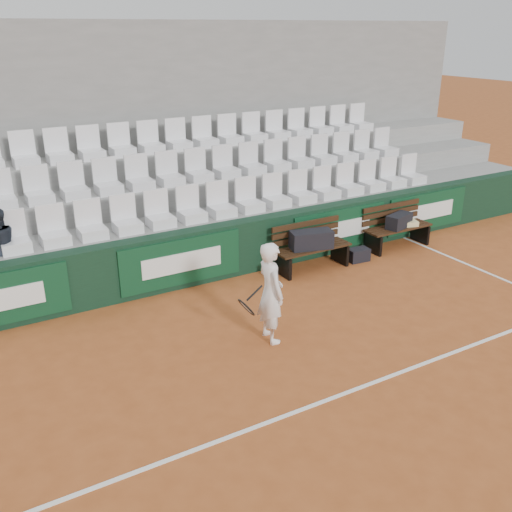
{
  "coord_description": "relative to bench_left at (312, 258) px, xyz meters",
  "views": [
    {
      "loc": [
        -3.6,
        -4.61,
        4.26
      ],
      "look_at": [
        0.45,
        2.4,
        1.0
      ],
      "focal_mm": 40.0,
      "sensor_mm": 36.0,
      "label": 1
    }
  ],
  "objects": [
    {
      "name": "bench_right",
      "position": [
        2.19,
        0.07,
        0.0
      ],
      "size": [
        1.5,
        0.56,
        0.45
      ],
      "primitive_type": "cube",
      "color": "#341E0F",
      "rests_on": "ground"
    },
    {
      "name": "seat_row_front",
      "position": [
        -2.28,
        1.0,
        1.09
      ],
      "size": [
        11.9,
        0.44,
        0.63
      ],
      "primitive_type": "cube",
      "color": "silver",
      "rests_on": "grandstand_tier_front"
    },
    {
      "name": "water_bottle_far",
      "position": [
        1.15,
        -0.07,
        -0.11
      ],
      "size": [
        0.06,
        0.06,
        0.23
      ],
      "primitive_type": "cylinder",
      "color": "silver",
      "rests_on": "ground"
    },
    {
      "name": "bench_left",
      "position": [
        0.0,
        0.0,
        0.0
      ],
      "size": [
        1.5,
        0.56,
        0.45
      ],
      "primitive_type": "cube",
      "color": "#321D0F",
      "rests_on": "ground"
    },
    {
      "name": "seat_row_mid",
      "position": [
        -2.28,
        1.95,
        1.54
      ],
      "size": [
        11.9,
        0.44,
        0.63
      ],
      "primitive_type": "cube",
      "color": "silver",
      "rests_on": "grandstand_tier_mid"
    },
    {
      "name": "ground",
      "position": [
        -2.28,
        -3.45,
        -0.23
      ],
      "size": [
        80.0,
        80.0,
        0.0
      ],
      "primitive_type": "plane",
      "color": "#A65225",
      "rests_on": "ground"
    },
    {
      "name": "sports_bag_ground",
      "position": [
        1.02,
        -0.12,
        -0.1
      ],
      "size": [
        0.43,
        0.29,
        0.25
      ],
      "primitive_type": "cube",
      "rotation": [
        0.0,
        0.0,
        -0.09
      ],
      "color": "black",
      "rests_on": "ground"
    },
    {
      "name": "grandstand_tier_front",
      "position": [
        -2.28,
        1.17,
        0.28
      ],
      "size": [
        18.0,
        0.95,
        1.0
      ],
      "primitive_type": "cube",
      "color": "gray",
      "rests_on": "ground"
    },
    {
      "name": "grandstand_tier_mid",
      "position": [
        -2.28,
        2.12,
        0.5
      ],
      "size": [
        18.0,
        0.95,
        1.45
      ],
      "primitive_type": "cube",
      "color": "gray",
      "rests_on": "ground"
    },
    {
      "name": "water_bottle_near",
      "position": [
        -0.9,
        0.04,
        -0.09
      ],
      "size": [
        0.08,
        0.08,
        0.27
      ],
      "primitive_type": "cylinder",
      "color": "silver",
      "rests_on": "ground"
    },
    {
      "name": "grandstand_tier_back",
      "position": [
        -2.28,
        3.07,
        0.72
      ],
      "size": [
        18.0,
        0.95,
        1.9
      ],
      "primitive_type": "cube",
      "color": "gray",
      "rests_on": "ground"
    },
    {
      "name": "tennis_player",
      "position": [
        -2.04,
        -1.83,
        0.53
      ],
      "size": [
        0.7,
        0.58,
        1.51
      ],
      "color": "white",
      "rests_on": "ground"
    },
    {
      "name": "sports_bag_left",
      "position": [
        -0.07,
        -0.04,
        0.39
      ],
      "size": [
        0.84,
        0.51,
        0.33
      ],
      "primitive_type": "cube",
      "rotation": [
        0.0,
        0.0,
        -0.25
      ],
      "color": "black",
      "rests_on": "bench_left"
    },
    {
      "name": "towel",
      "position": [
        2.41,
        0.03,
        0.28
      ],
      "size": [
        0.43,
        0.36,
        0.1
      ],
      "primitive_type": "cube",
      "rotation": [
        0.0,
        0.0,
        -0.29
      ],
      "color": "beige",
      "rests_on": "bench_right"
    },
    {
      "name": "back_barrier",
      "position": [
        -2.21,
        0.54,
        0.28
      ],
      "size": [
        18.0,
        0.34,
        1.0
      ],
      "color": "black",
      "rests_on": "ground"
    },
    {
      "name": "grandstand_rear_wall",
      "position": [
        -2.28,
        3.7,
        1.98
      ],
      "size": [
        18.0,
        0.3,
        4.4
      ],
      "primitive_type": "cube",
      "color": "gray",
      "rests_on": "ground"
    },
    {
      "name": "sports_bag_right",
      "position": [
        2.16,
        0.03,
        0.37
      ],
      "size": [
        0.66,
        0.44,
        0.28
      ],
      "primitive_type": "cube",
      "rotation": [
        0.0,
        0.0,
        0.29
      ],
      "color": "black",
      "rests_on": "bench_right"
    },
    {
      "name": "court_baseline",
      "position": [
        -2.28,
        -3.45,
        -0.22
      ],
      "size": [
        18.0,
        0.06,
        0.01
      ],
      "primitive_type": "cube",
      "color": "white",
      "rests_on": "ground"
    },
    {
      "name": "seat_row_back",
      "position": [
        -2.28,
        2.9,
        1.99
      ],
      "size": [
        11.9,
        0.44,
        0.63
      ],
      "primitive_type": "cube",
      "color": "silver",
      "rests_on": "grandstand_tier_back"
    }
  ]
}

